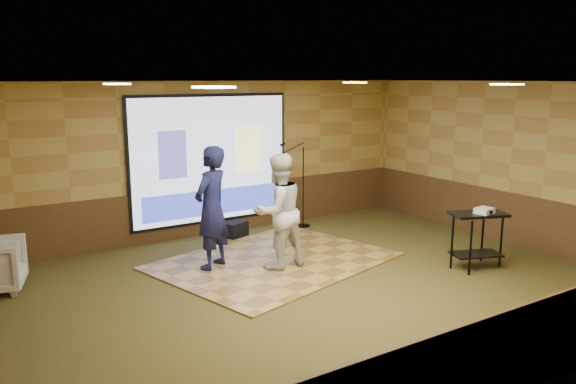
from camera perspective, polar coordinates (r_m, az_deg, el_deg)
ground at (r=8.49m, az=2.35°, el=-9.58°), size 9.00×9.00×0.00m
room_shell at (r=7.98m, az=2.47°, el=4.59°), size 9.04×7.04×3.02m
wainscot_back at (r=11.26m, az=-7.74°, el=-1.83°), size 9.00×0.04×0.95m
wainscot_front at (r=6.02m, az=22.22°, el=-14.79°), size 9.00×0.04×0.95m
wainscot_right at (r=11.40m, az=21.26°, el=-2.36°), size 0.04×7.00×0.95m
projector_screen at (r=11.04m, az=-7.79°, el=3.18°), size 3.32×0.06×2.52m
downlight_nw at (r=8.63m, az=-16.99°, el=10.46°), size 0.32×0.32×0.02m
downlight_ne at (r=10.68m, az=6.80°, el=10.99°), size 0.32×0.32×0.02m
downlight_sw at (r=5.52m, az=-7.57°, el=10.51°), size 0.32×0.32×0.02m
downlight_se at (r=8.38m, az=21.36°, el=10.16°), size 0.32×0.32×0.02m
dance_floor at (r=9.57m, az=-1.39°, el=-7.01°), size 4.29×3.67×0.03m
player_left at (r=9.05m, az=-7.77°, el=-1.59°), size 0.87×0.79×1.99m
player_right at (r=8.99m, az=-1.00°, el=-1.98°), size 0.97×0.78×1.86m
av_table at (r=9.61m, az=18.70°, el=-3.65°), size 0.88×0.46×0.93m
projector at (r=9.50m, az=19.32°, el=-1.81°), size 0.31×0.27×0.09m
mic_stand at (r=11.65m, az=1.32°, el=-1.19°), size 0.71×0.29×1.80m
duffel_bag at (r=11.08m, az=-5.38°, el=-3.77°), size 0.54×0.45×0.29m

